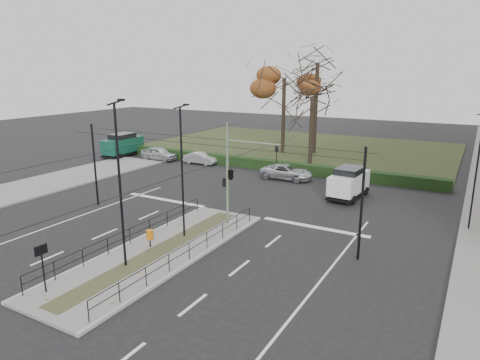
% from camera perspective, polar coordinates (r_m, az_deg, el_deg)
% --- Properties ---
extents(ground, '(140.00, 140.00, 0.00)m').
position_cam_1_polar(ground, '(25.80, -7.04, -7.62)').
color(ground, black).
rests_on(ground, ground).
extents(median_island, '(4.40, 15.00, 0.14)m').
position_cam_1_polar(median_island, '(23.98, -10.63, -9.35)').
color(median_island, '#615E5C').
rests_on(median_island, ground).
extents(park, '(38.00, 26.00, 0.10)m').
position_cam_1_polar(park, '(55.88, 7.59, 4.38)').
color(park, '#263118').
rests_on(park, ground).
extents(hedge, '(38.00, 1.00, 1.00)m').
position_cam_1_polar(hedge, '(43.85, 1.02, 2.36)').
color(hedge, black).
rests_on(hedge, ground).
extents(median_railing, '(4.14, 13.24, 0.92)m').
position_cam_1_polar(median_railing, '(23.56, -10.89, -7.41)').
color(median_railing, black).
rests_on(median_railing, median_island).
extents(catenary, '(20.00, 34.00, 6.00)m').
position_cam_1_polar(catenary, '(26.01, -5.16, 0.53)').
color(catenary, black).
rests_on(catenary, ground).
extents(traffic_light, '(3.94, 2.23, 5.80)m').
position_cam_1_polar(traffic_light, '(26.42, -1.07, 1.01)').
color(traffic_light, '#63765A').
rests_on(traffic_light, median_island).
extents(litter_bin, '(0.38, 0.38, 0.98)m').
position_cam_1_polar(litter_bin, '(24.25, -11.95, -7.17)').
color(litter_bin, black).
rests_on(litter_bin, median_island).
extents(info_panel, '(0.13, 0.58, 2.21)m').
position_cam_1_polar(info_panel, '(20.64, -24.95, -9.08)').
color(info_panel, black).
rests_on(info_panel, median_island).
extents(streetlamp_median_near, '(0.69, 0.14, 8.26)m').
position_cam_1_polar(streetlamp_median_near, '(21.20, -15.69, -0.59)').
color(streetlamp_median_near, black).
rests_on(streetlamp_median_near, median_island).
extents(streetlamp_median_far, '(0.65, 0.13, 7.74)m').
position_cam_1_polar(streetlamp_median_far, '(24.52, -7.70, 1.18)').
color(streetlamp_median_far, black).
rests_on(streetlamp_median_far, median_island).
extents(streetlamp_sidewalk, '(0.61, 0.12, 7.26)m').
position_cam_1_polar(streetlamp_sidewalk, '(29.22, 29.03, 1.12)').
color(streetlamp_sidewalk, black).
rests_on(streetlamp_sidewalk, sidewalk_east).
extents(parked_car_first, '(4.33, 1.82, 1.46)m').
position_cam_1_polar(parked_car_first, '(48.21, -10.76, 3.49)').
color(parked_car_first, '#A9ACB1').
rests_on(parked_car_first, ground).
extents(parked_car_second, '(3.69, 1.36, 1.21)m').
position_cam_1_polar(parked_car_second, '(45.60, -5.32, 2.90)').
color(parked_car_second, '#A9ACB1').
rests_on(parked_car_second, ground).
extents(parked_car_fourth, '(4.77, 2.28, 1.31)m').
position_cam_1_polar(parked_car_fourth, '(39.21, 6.24, 1.07)').
color(parked_car_fourth, '#A9ACB1').
rests_on(parked_car_fourth, ground).
extents(white_van, '(2.36, 4.65, 2.41)m').
position_cam_1_polar(white_van, '(34.13, 14.32, -0.26)').
color(white_van, silver).
rests_on(white_van, ground).
extents(green_van, '(2.40, 5.42, 2.63)m').
position_cam_1_polar(green_van, '(51.26, -15.35, 4.58)').
color(green_van, '#0E3E2E').
rests_on(green_van, ground).
extents(rust_tree, '(10.34, 10.34, 11.46)m').
position_cam_1_polar(rust_tree, '(50.91, 5.94, 13.38)').
color(rust_tree, black).
rests_on(rust_tree, park).
extents(bare_tree_center, '(7.02, 7.02, 13.86)m').
position_cam_1_polar(bare_tree_center, '(51.21, 10.28, 14.31)').
color(bare_tree_center, black).
rests_on(bare_tree_center, park).
extents(bare_tree_near, '(6.95, 6.95, 9.17)m').
position_cam_1_polar(bare_tree_near, '(44.99, 9.63, 10.19)').
color(bare_tree_near, black).
rests_on(bare_tree_near, park).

